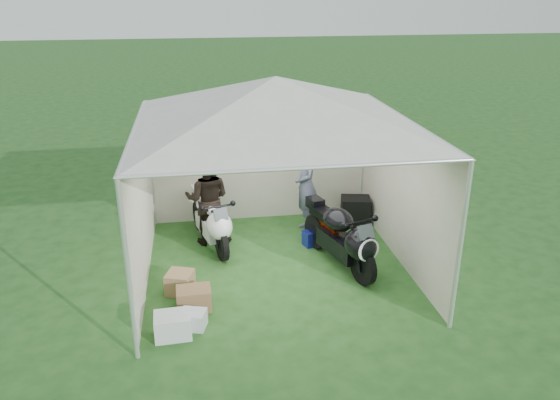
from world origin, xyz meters
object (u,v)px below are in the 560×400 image
Objects in this scene: crate_2 at (193,320)px; person_dark_jacket at (207,199)px; motorcycle_white at (211,219)px; motorcycle_black at (343,236)px; crate_3 at (194,299)px; equipment_box at (355,211)px; canopy_tent at (276,106)px; crate_0 at (173,325)px; paddock_stand at (314,238)px; person_blue_jacket at (306,186)px; crate_1 at (180,283)px.

person_dark_jacket is at bearing 83.18° from crate_2.
motorcycle_black is (1.99, -1.07, 0.03)m from motorcycle_white.
crate_2 is at bearing -168.56° from motorcycle_black.
motorcycle_white reaches higher than crate_3.
crate_2 is (-0.35, -2.36, -0.39)m from motorcycle_white.
canopy_tent is at bearing -141.03° from equipment_box.
crate_3 is at bearing -140.96° from equipment_box.
crate_3 reaches higher than crate_2.
equipment_box reaches higher than crate_0.
crate_0 is 0.66m from crate_3.
motorcycle_black is 5.39× the size of paddock_stand.
canopy_tent is 17.63× the size of crate_2.
paddock_stand is 0.68× the size of equipment_box.
crate_0 is (-2.31, -2.87, -0.72)m from person_blue_jacket.
equipment_box is at bearing -3.20° from motorcycle_white.
person_dark_jacket is 2.20m from crate_3.
person_blue_jacket is at bearing 51.19° from crate_0.
motorcycle_white is at bearing 172.69° from paddock_stand.
crate_3 is (-1.31, -1.06, -2.42)m from canopy_tent.
person_dark_jacket is 0.92× the size of person_blue_jacket.
crate_1 reaches higher than crate_2.
crate_1 is at bearing 101.15° from crate_2.
paddock_stand is at bearing -141.84° from equipment_box.
person_blue_jacket is 3.79× the size of crate_0.
person_dark_jacket is 2.64m from crate_2.
crate_0 is 0.98× the size of crate_3.
person_dark_jacket is at bearing 167.64° from paddock_stand.
person_dark_jacket reaches higher than crate_3.
crate_2 is 0.45m from crate_3.
crate_2 is (0.18, -0.91, -0.04)m from crate_1.
motorcycle_black is at bearing -12.18° from canopy_tent.
motorcycle_black is 0.98m from paddock_stand.
paddock_stand is 0.20× the size of person_blue_jacket.
crate_2 is at bearing -136.31° from equipment_box.
motorcycle_black is 5.30× the size of crate_1.
crate_1 is (0.08, 1.06, 0.01)m from crate_0.
equipment_box is (0.97, 0.16, -0.61)m from person_blue_jacket.
canopy_tent is 2.28m from person_dark_jacket.
canopy_tent is 3.13× the size of motorcycle_white.
canopy_tent is 12.27× the size of crate_0.
person_blue_jacket is 2.97m from crate_1.
crate_1 is 0.76× the size of crate_3.
equipment_box reaches higher than paddock_stand.
crate_2 is at bearing 29.64° from crate_0.
crate_0 is at bearing -135.53° from paddock_stand.
person_dark_jacket is (-2.04, 1.24, 0.27)m from motorcycle_black.
motorcycle_black is 4.05× the size of crate_3.
motorcycle_black is 3.00m from crate_0.
person_dark_jacket reaches higher than motorcycle_white.
crate_1 is at bearing -148.31° from equipment_box.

